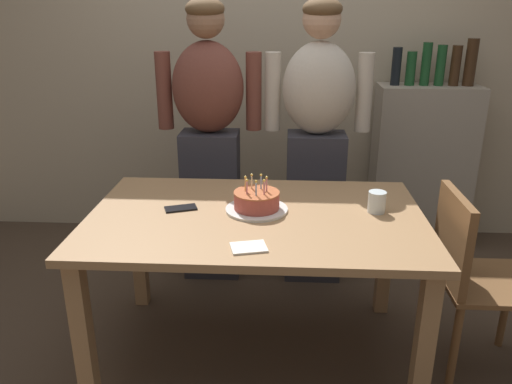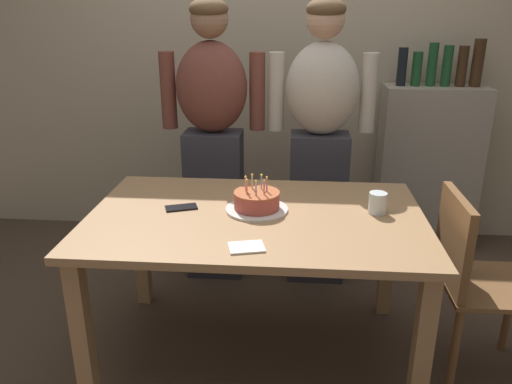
{
  "view_description": "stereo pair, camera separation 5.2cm",
  "coord_description": "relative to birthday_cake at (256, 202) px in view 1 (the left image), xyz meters",
  "views": [
    {
      "loc": [
        0.12,
        -2.08,
        1.62
      ],
      "look_at": [
        -0.0,
        0.02,
        0.84
      ],
      "focal_mm": 35.49,
      "sensor_mm": 36.0,
      "label": 1
    },
    {
      "loc": [
        0.17,
        -2.08,
        1.62
      ],
      "look_at": [
        -0.0,
        0.02,
        0.84
      ],
      "focal_mm": 35.49,
      "sensor_mm": 36.0,
      "label": 2
    }
  ],
  "objects": [
    {
      "name": "back_wall",
      "position": [
        0.0,
        1.5,
        0.52
      ],
      "size": [
        5.2,
        0.1,
        2.6
      ],
      "primitive_type": "cube",
      "color": "tan",
      "rests_on": "ground_plane"
    },
    {
      "name": "person_woman_cardigan",
      "position": [
        0.31,
        0.76,
        0.09
      ],
      "size": [
        0.61,
        0.27,
        1.66
      ],
      "rotation": [
        0.0,
        0.0,
        3.14
      ],
      "color": "#33333D",
      "rests_on": "ground_plane"
    },
    {
      "name": "shelf_cabinet",
      "position": [
        1.08,
        1.28,
        -0.2
      ],
      "size": [
        0.67,
        0.3,
        1.42
      ],
      "color": "#9E9384",
      "rests_on": "ground_plane"
    },
    {
      "name": "birthday_cake",
      "position": [
        0.0,
        0.0,
        0.0
      ],
      "size": [
        0.28,
        0.28,
        0.16
      ],
      "color": "white",
      "rests_on": "dining_table"
    },
    {
      "name": "water_glass_near",
      "position": [
        0.54,
        0.01,
        0.01
      ],
      "size": [
        0.08,
        0.08,
        0.1
      ],
      "primitive_type": "cylinder",
      "color": "silver",
      "rests_on": "dining_table"
    },
    {
      "name": "napkin_stack",
      "position": [
        -0.01,
        -0.38,
        -0.04
      ],
      "size": [
        0.16,
        0.13,
        0.01
      ],
      "primitive_type": "cube",
      "rotation": [
        0.0,
        0.0,
        0.25
      ],
      "color": "white",
      "rests_on": "dining_table"
    },
    {
      "name": "dining_chair",
      "position": [
        0.96,
        -0.1,
        -0.27
      ],
      "size": [
        0.42,
        0.42,
        0.87
      ],
      "rotation": [
        0.0,
        0.0,
        1.57
      ],
      "color": "brown",
      "rests_on": "ground_plane"
    },
    {
      "name": "dining_table",
      "position": [
        0.0,
        -0.05,
        -0.14
      ],
      "size": [
        1.5,
        0.96,
        0.74
      ],
      "color": "#A37A51",
      "rests_on": "ground_plane"
    },
    {
      "name": "cell_phone",
      "position": [
        -0.35,
        -0.0,
        -0.04
      ],
      "size": [
        0.16,
        0.12,
        0.01
      ],
      "primitive_type": "cube",
      "rotation": [
        0.0,
        0.0,
        0.35
      ],
      "color": "black",
      "rests_on": "dining_table"
    },
    {
      "name": "ground_plane",
      "position": [
        0.0,
        -0.05,
        -0.78
      ],
      "size": [
        10.0,
        10.0,
        0.0
      ],
      "primitive_type": "plane",
      "color": "#47382B"
    },
    {
      "name": "person_man_bearded",
      "position": [
        -0.32,
        0.76,
        0.09
      ],
      "size": [
        0.61,
        0.27,
        1.66
      ],
      "rotation": [
        0.0,
        0.0,
        3.14
      ],
      "color": "#33333D",
      "rests_on": "ground_plane"
    }
  ]
}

